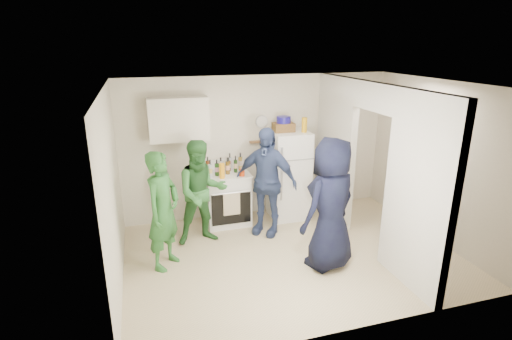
{
  "coord_description": "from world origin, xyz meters",
  "views": [
    {
      "loc": [
        -2.01,
        -4.9,
        3.05
      ],
      "look_at": [
        -0.43,
        0.4,
        1.25
      ],
      "focal_mm": 28.0,
      "sensor_mm": 36.0,
      "label": 1
    }
  ],
  "objects_px": {
    "fridge": "(289,175)",
    "yellow_cup_stack_top": "(304,125)",
    "stove": "(227,198)",
    "person_nook": "(407,177)",
    "person_navy": "(331,204)",
    "wicker_basket": "(283,127)",
    "blue_bowl": "(284,120)",
    "person_green_left": "(163,211)",
    "person_denim": "(266,182)",
    "person_green_center": "(202,193)"
  },
  "relations": [
    {
      "from": "person_denim",
      "to": "person_nook",
      "type": "relative_size",
      "value": 0.96
    },
    {
      "from": "person_navy",
      "to": "person_nook",
      "type": "distance_m",
      "value": 1.84
    },
    {
      "from": "stove",
      "to": "person_denim",
      "type": "bearing_deg",
      "value": -45.47
    },
    {
      "from": "person_denim",
      "to": "blue_bowl",
      "type": "bearing_deg",
      "value": 89.05
    },
    {
      "from": "person_nook",
      "to": "wicker_basket",
      "type": "bearing_deg",
      "value": -105.9
    },
    {
      "from": "person_green_left",
      "to": "person_denim",
      "type": "distance_m",
      "value": 1.76
    },
    {
      "from": "person_green_left",
      "to": "person_green_center",
      "type": "xyz_separation_m",
      "value": [
        0.62,
        0.56,
        -0.01
      ]
    },
    {
      "from": "yellow_cup_stack_top",
      "to": "person_green_center",
      "type": "distance_m",
      "value": 2.09
    },
    {
      "from": "wicker_basket",
      "to": "blue_bowl",
      "type": "distance_m",
      "value": 0.13
    },
    {
      "from": "stove",
      "to": "fridge",
      "type": "height_order",
      "value": "fridge"
    },
    {
      "from": "fridge",
      "to": "person_navy",
      "type": "height_order",
      "value": "person_navy"
    },
    {
      "from": "stove",
      "to": "person_nook",
      "type": "xyz_separation_m",
      "value": [
        2.77,
        -1.09,
        0.47
      ]
    },
    {
      "from": "person_green_left",
      "to": "person_denim",
      "type": "xyz_separation_m",
      "value": [
        1.66,
        0.59,
        0.05
      ]
    },
    {
      "from": "person_navy",
      "to": "blue_bowl",
      "type": "bearing_deg",
      "value": -112.76
    },
    {
      "from": "blue_bowl",
      "to": "person_green_left",
      "type": "relative_size",
      "value": 0.14
    },
    {
      "from": "stove",
      "to": "wicker_basket",
      "type": "relative_size",
      "value": 2.6
    },
    {
      "from": "yellow_cup_stack_top",
      "to": "person_navy",
      "type": "bearing_deg",
      "value": -99.81
    },
    {
      "from": "person_green_center",
      "to": "person_denim",
      "type": "relative_size",
      "value": 0.93
    },
    {
      "from": "stove",
      "to": "person_green_left",
      "type": "xyz_separation_m",
      "value": [
        -1.13,
        -1.12,
        0.38
      ]
    },
    {
      "from": "blue_bowl",
      "to": "person_denim",
      "type": "bearing_deg",
      "value": -131.46
    },
    {
      "from": "fridge",
      "to": "person_navy",
      "type": "distance_m",
      "value": 1.75
    },
    {
      "from": "person_navy",
      "to": "person_green_left",
      "type": "bearing_deg",
      "value": -40.44
    },
    {
      "from": "fridge",
      "to": "blue_bowl",
      "type": "bearing_deg",
      "value": 153.43
    },
    {
      "from": "wicker_basket",
      "to": "person_navy",
      "type": "distance_m",
      "value": 1.92
    },
    {
      "from": "stove",
      "to": "person_green_center",
      "type": "bearing_deg",
      "value": -132.61
    },
    {
      "from": "stove",
      "to": "person_green_left",
      "type": "distance_m",
      "value": 1.64
    },
    {
      "from": "person_nook",
      "to": "stove",
      "type": "bearing_deg",
      "value": -95.03
    },
    {
      "from": "person_green_center",
      "to": "person_nook",
      "type": "distance_m",
      "value": 3.32
    },
    {
      "from": "fridge",
      "to": "person_navy",
      "type": "relative_size",
      "value": 0.84
    },
    {
      "from": "wicker_basket",
      "to": "yellow_cup_stack_top",
      "type": "relative_size",
      "value": 1.4
    },
    {
      "from": "yellow_cup_stack_top",
      "to": "fridge",
      "type": "bearing_deg",
      "value": 155.56
    },
    {
      "from": "person_navy",
      "to": "fridge",
      "type": "bearing_deg",
      "value": -116.02
    },
    {
      "from": "yellow_cup_stack_top",
      "to": "person_green_left",
      "type": "bearing_deg",
      "value": -158.14
    },
    {
      "from": "wicker_basket",
      "to": "person_denim",
      "type": "relative_size",
      "value": 0.2
    },
    {
      "from": "fridge",
      "to": "blue_bowl",
      "type": "xyz_separation_m",
      "value": [
        -0.1,
        0.05,
        0.99
      ]
    },
    {
      "from": "stove",
      "to": "person_green_center",
      "type": "xyz_separation_m",
      "value": [
        -0.51,
        -0.56,
        0.37
      ]
    },
    {
      "from": "person_denim",
      "to": "person_nook",
      "type": "distance_m",
      "value": 2.31
    },
    {
      "from": "stove",
      "to": "person_nook",
      "type": "height_order",
      "value": "person_nook"
    },
    {
      "from": "fridge",
      "to": "person_nook",
      "type": "distance_m",
      "value": 1.96
    },
    {
      "from": "stove",
      "to": "blue_bowl",
      "type": "xyz_separation_m",
      "value": [
        1.02,
        0.02,
        1.31
      ]
    },
    {
      "from": "blue_bowl",
      "to": "person_green_left",
      "type": "height_order",
      "value": "blue_bowl"
    },
    {
      "from": "blue_bowl",
      "to": "person_green_left",
      "type": "distance_m",
      "value": 2.61
    },
    {
      "from": "fridge",
      "to": "person_green_center",
      "type": "height_order",
      "value": "person_green_center"
    },
    {
      "from": "fridge",
      "to": "person_nook",
      "type": "bearing_deg",
      "value": -32.63
    },
    {
      "from": "yellow_cup_stack_top",
      "to": "person_nook",
      "type": "relative_size",
      "value": 0.13
    },
    {
      "from": "person_navy",
      "to": "wicker_basket",
      "type": "bearing_deg",
      "value": -112.76
    },
    {
      "from": "wicker_basket",
      "to": "yellow_cup_stack_top",
      "type": "bearing_deg",
      "value": -25.11
    },
    {
      "from": "fridge",
      "to": "yellow_cup_stack_top",
      "type": "height_order",
      "value": "yellow_cup_stack_top"
    },
    {
      "from": "person_green_left",
      "to": "stove",
      "type": "bearing_deg",
      "value": -7.9
    },
    {
      "from": "person_denim",
      "to": "person_nook",
      "type": "bearing_deg",
      "value": 26.69
    }
  ]
}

